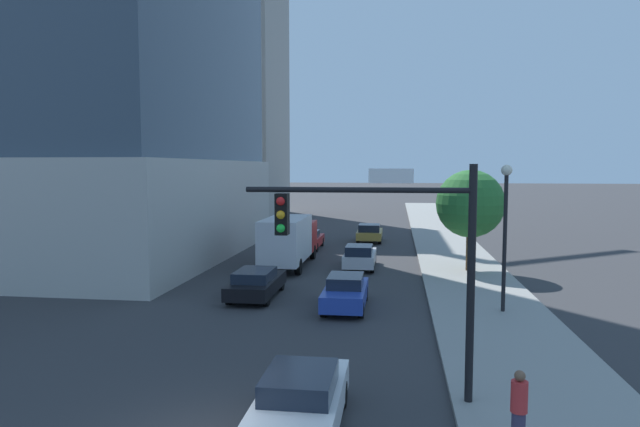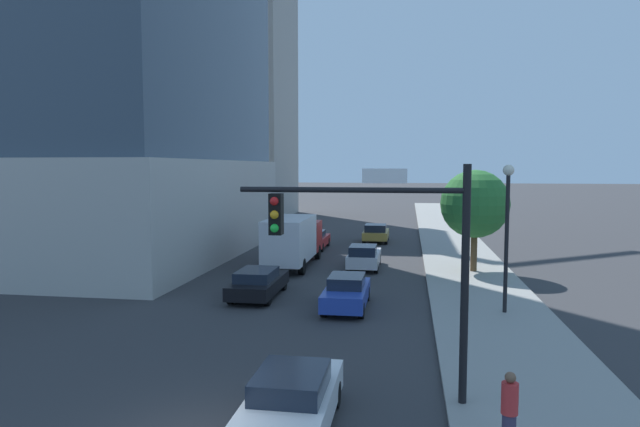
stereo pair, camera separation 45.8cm
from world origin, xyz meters
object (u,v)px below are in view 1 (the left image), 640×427
car_blue (345,292)px  car_gold (370,233)px  box_truck (289,239)px  street_tree (470,204)px  pedestrian_red_shirt (519,410)px  car_white (299,404)px  traffic_light_pole (387,240)px  car_red (309,239)px  construction_building (224,63)px  car_black (256,283)px  street_lamp (505,216)px  car_silver (360,256)px

car_blue → car_gold: bearing=90.0°
car_gold → box_truck: (-4.23, -11.80, 0.96)m
street_tree → pedestrian_red_shirt: bearing=-94.4°
street_tree → car_white: bearing=-107.2°
traffic_light_pole → car_blue: (-1.86, 9.22, -3.46)m
street_tree → car_white: 21.15m
car_red → box_truck: (0.00, -7.41, 1.01)m
box_truck → pedestrian_red_shirt: bearing=-67.0°
construction_building → car_black: construction_building is taller
car_white → box_truck: size_ratio=0.60×
car_black → car_blue: car_blue is taller
street_lamp → box_truck: 14.36m
street_tree → car_red: bearing=143.0°
construction_building → pedestrian_red_shirt: construction_building is taller
car_white → car_gold: bearing=90.0°
construction_building → car_silver: (18.55, -33.21, -17.74)m
car_black → car_gold: size_ratio=1.11×
car_red → traffic_light_pole: bearing=-76.7°
construction_building → car_white: size_ratio=9.38×
traffic_light_pole → car_blue: size_ratio=1.37×
car_blue → car_black: bearing=162.0°
construction_building → car_white: construction_building is taller
box_truck → street_tree: bearing=-2.5°
street_tree → box_truck: size_ratio=0.73×
street_lamp → car_silver: street_lamp is taller
traffic_light_pole → street_lamp: bearing=63.3°
pedestrian_red_shirt → box_truck: bearing=113.0°
box_truck → car_gold: bearing=70.3°
car_red → box_truck: 7.48m
car_black → traffic_light_pole: bearing=-60.1°
street_lamp → car_white: street_lamp is taller
car_gold → box_truck: bearing=-109.7°
car_black → car_silver: 8.91m
car_silver → street_tree: bearing=-4.4°
car_silver → construction_building: bearing=119.2°
street_tree → car_black: 13.16m
street_tree → car_blue: street_tree is taller
car_red → car_black: bearing=-90.0°
street_lamp → box_truck: street_lamp is taller
car_white → car_gold: size_ratio=1.16×
car_red → box_truck: size_ratio=0.57×
car_silver → pedestrian_red_shirt: bearing=-77.5°
car_silver → car_red: car_silver is taller
car_black → car_silver: size_ratio=1.08×
construction_building → car_gold: (18.55, -21.44, -17.73)m
car_blue → car_gold: car_gold is taller
traffic_light_pole → street_tree: size_ratio=1.04×
car_black → car_silver: car_silver is taller
traffic_light_pole → street_lamp: 10.13m
construction_building → car_red: (14.32, -25.83, -17.77)m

